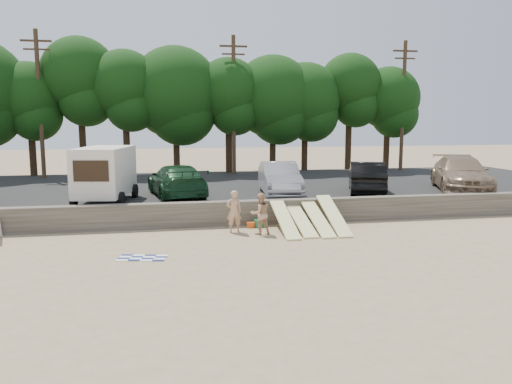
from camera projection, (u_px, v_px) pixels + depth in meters
ground at (244, 242)px, 17.57m from camera, size 120.00×120.00×0.00m
seawall at (232, 213)px, 20.41m from camera, size 44.00×0.50×1.00m
parking_lot at (213, 191)px, 27.72m from camera, size 44.00×14.50×0.70m
treeline at (179, 92)px, 33.40m from camera, size 33.06×6.53×8.92m
utility_poles at (234, 102)px, 32.71m from camera, size 25.80×0.26×9.00m
box_trailer at (105, 171)px, 21.81m from camera, size 2.68×4.05×2.41m
car_1 at (177, 181)px, 23.37m from camera, size 2.96×5.48×1.51m
car_2 at (279, 179)px, 23.97m from camera, size 2.13×4.91×1.57m
car_3 at (367, 177)px, 24.75m from camera, size 3.12×4.96×1.54m
car_4 at (461, 174)px, 25.49m from camera, size 4.48×6.39×1.72m
surfboard_low_0 at (285, 219)px, 19.13m from camera, size 0.56×2.87×1.00m
surfboard_low_1 at (301, 220)px, 19.46m from camera, size 0.56×2.92×0.83m
surfboard_low_2 at (318, 219)px, 19.40m from camera, size 0.56×2.89×0.94m
surfboard_low_3 at (334, 215)px, 19.49m from camera, size 0.56×2.81×1.18m
beachgoer_a at (234, 211)px, 19.08m from camera, size 0.61×0.42×1.63m
beachgoer_b at (260, 214)px, 18.75m from camera, size 0.88×0.75×1.57m
cooler at (259, 223)px, 20.07m from camera, size 0.44×0.38×0.32m
gear_bag at (251, 225)px, 20.01m from camera, size 0.31×0.26×0.22m
beach_towel at (142, 258)px, 15.60m from camera, size 1.79×1.79×0.00m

